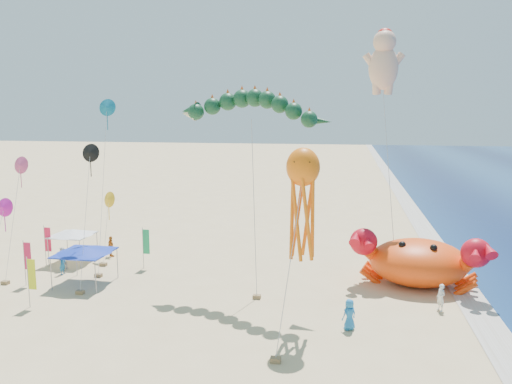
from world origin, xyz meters
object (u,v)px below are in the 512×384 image
octopus_kite (303,195)px  canopy_white (72,232)px  cherub_kite (384,60)px  canopy_blue (84,250)px  crab_inflatable (419,261)px  dragon_kite (249,112)px

octopus_kite → canopy_white: bearing=154.6°
cherub_kite → canopy_blue: 26.15m
crab_inflatable → dragon_kite: (-11.35, -2.63, 10.10)m
octopus_kite → canopy_white: 21.52m
crab_inflatable → canopy_white: size_ratio=2.81×
canopy_blue → cherub_kite: bearing=25.8°
crab_inflatable → cherub_kite: (-2.48, 5.92, 14.05)m
cherub_kite → canopy_white: cherub_kite is taller
crab_inflatable → octopus_kite: 12.49m
octopus_kite → canopy_blue: size_ratio=2.64×
crab_inflatable → cherub_kite: size_ratio=0.50×
dragon_kite → canopy_white: 17.91m
cherub_kite → octopus_kite: bearing=-108.8°
dragon_kite → canopy_blue: (-11.37, -1.24, -9.39)m
dragon_kite → octopus_kite: size_ratio=1.30×
dragon_kite → canopy_blue: size_ratio=3.42×
dragon_kite → octopus_kite: (4.01, -5.72, -4.39)m
crab_inflatable → octopus_kite: size_ratio=0.90×
canopy_blue → canopy_white: 5.72m
octopus_kite → crab_inflatable: bearing=48.7°
canopy_blue → canopy_white: (-3.53, 4.50, -0.00)m
cherub_kite → canopy_blue: bearing=-154.2°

